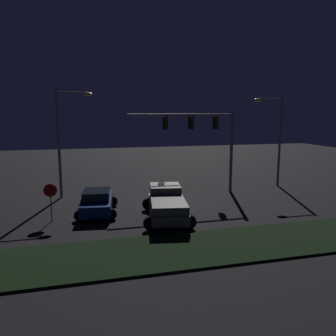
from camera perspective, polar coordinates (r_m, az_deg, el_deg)
name	(u,v)px	position (r m, az deg, el deg)	size (l,w,h in m)	color
ground_plane	(167,206)	(22.96, -0.16, -6.40)	(80.00, 80.00, 0.00)	black
grass_median	(207,247)	(16.13, 6.69, -13.20)	(23.67, 4.09, 0.10)	black
pickup_truck	(167,202)	(20.05, -0.25, -5.77)	(3.47, 5.66, 1.80)	#514C47
car_sedan	(97,202)	(21.56, -11.98, -5.61)	(2.83, 4.59, 1.51)	navy
traffic_signal_gantry	(203,131)	(25.87, 5.92, 6.33)	(8.32, 0.56, 6.50)	slate
street_lamp_left	(66,131)	(25.64, -16.97, 6.11)	(2.66, 0.44, 7.84)	slate
street_lamp_right	(274,130)	(29.80, 17.65, 6.15)	(2.70, 0.44, 7.54)	slate
stop_sign	(51,195)	(20.42, -19.36, -4.39)	(0.76, 0.08, 2.23)	slate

